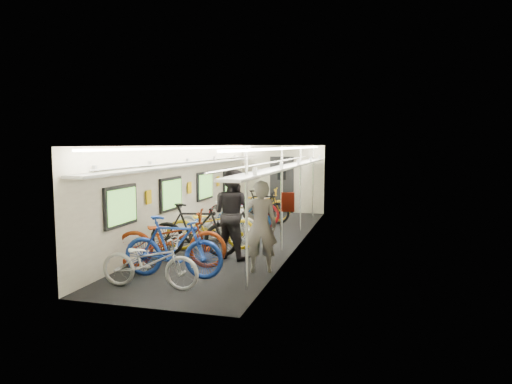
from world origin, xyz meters
The scene contains 15 objects.
train_car_shell centered at (-0.36, 0.71, 1.66)m, with size 10.00×10.00×10.00m.
bicycle_0 centered at (-0.36, -4.13, 0.46)m, with size 0.61×1.75×0.92m, color #B6B7BB.
bicycle_1 centered at (-0.25, -3.45, 0.57)m, with size 0.53×1.89×1.14m, color #1A3A9D.
bicycle_2 centered at (-0.59, -2.84, 0.58)m, with size 0.76×2.19×1.15m, color maroon.
bicycle_3 centered at (-0.50, -1.89, 0.58)m, with size 0.55×1.95×1.17m, color black.
bicycle_4 centered at (-0.36, -1.17, 0.55)m, with size 0.73×2.09×1.10m, color gold.
bicycle_5 centered at (-0.26, -0.26, 0.51)m, with size 0.48×1.68×1.01m, color white.
bicycle_6 centered at (-0.74, -0.33, 0.48)m, with size 0.63×1.81×0.95m, color #B3B3B8.
bicycle_7 centered at (-0.26, 1.04, 0.46)m, with size 0.43×1.54×0.92m, color #19489A.
bicycle_8 centered at (-0.46, 1.74, 0.55)m, with size 0.73×2.09×1.10m, color maroon.
bicycle_9 centered at (-0.12, 2.47, 0.52)m, with size 0.49×1.74×1.04m, color black.
bicycle_10 centered at (-0.33, 3.02, 0.53)m, with size 0.70×2.01×1.05m, color gold.
passenger_near centered at (1.19, -2.66, 0.88)m, with size 0.64×0.42×1.76m, color gray.
passenger_mid centered at (0.33, -1.77, 0.96)m, with size 0.94×0.73×1.92m, color black.
backpack centered at (1.58, -1.98, 1.28)m, with size 0.26×0.14×0.38m, color #A92610.
Camera 1 is at (3.34, -10.93, 2.44)m, focal length 32.00 mm.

